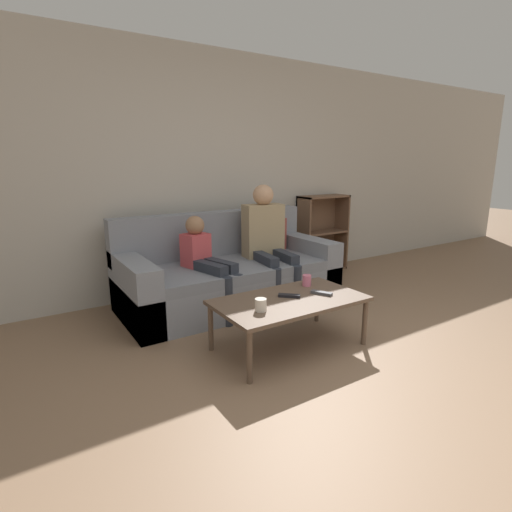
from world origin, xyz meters
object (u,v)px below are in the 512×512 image
Objects in this scene: bookshelf at (319,242)px; tv_remote_1 at (322,293)px; couch at (229,275)px; person_child at (207,259)px; cup_far at (261,305)px; coffee_table at (289,303)px; tv_remote_0 at (289,296)px; cup_near at (307,280)px; person_adult at (267,234)px.

tv_remote_1 is at bearing -130.83° from bookshelf.
couch is 0.43m from person_child.
bookshelf is at bearing 39.91° from cup_far.
tv_remote_0 is at bearing 56.09° from coffee_table.
cup_near is (0.54, -0.81, -0.09)m from person_child.
tv_remote_0 reaches higher than coffee_table.
couch is 1.70m from bookshelf.
person_adult reaches higher than tv_remote_0.
tv_remote_0 is 0.27m from tv_remote_1.
cup_far is at bearing -163.71° from coffee_table.
tv_remote_1 is (0.50, -1.05, -0.13)m from person_child.
couch is 1.15m from coffee_table.
tv_remote_1 is (0.18, -1.20, 0.12)m from couch.
coffee_table is at bearing -91.50° from person_child.
bookshelf is at bearing 22.21° from tv_remote_1.
tv_remote_1 is (-1.45, -1.68, 0.03)m from bookshelf.
person_child is (-1.95, -0.63, 0.16)m from bookshelf.
bookshelf is 2.05m from person_child.
cup_near is at bearing -20.05° from tv_remote_0.
bookshelf is 5.76× the size of tv_remote_1.
cup_near is 0.71m from cup_far.
person_child is 1.16m from tv_remote_1.
cup_near is 0.60× the size of tv_remote_0.
person_child is at bearing 102.55° from coffee_table.
cup_far is at bearing -156.75° from cup_near.
person_adult reaches higher than cup_far.
cup_far is (-0.11, -1.09, -0.09)m from person_child.
person_child is at bearing 123.97° from cup_near.
person_child is 10.41× the size of cup_far.
coffee_table is 12.36× the size of cup_near.
person_child is 1.00m from tv_remote_0.
cup_near is 0.34m from tv_remote_0.
person_child is (-0.22, 0.99, 0.17)m from coffee_table.
person_child reaches higher than cup_far.
couch is at bearing 174.19° from person_adult.
person_adult reaches higher than tv_remote_1.
cup_far is at bearing -109.70° from person_child.
person_child is 1.10m from cup_far.
couch is at bearing 12.03° from person_child.
cup_near is at bearing 23.25° from cup_far.
couch is 1.80× the size of person_adult.
coffee_table is 1.03m from person_child.
cup_near reaches higher than tv_remote_0.
cup_near is at bearing 52.21° from tv_remote_1.
coffee_table is at bearing -136.79° from bookshelf.
cup_near is at bearing 29.64° from coffee_table.
bookshelf is 2.37m from coffee_table.
coffee_table is (-1.73, -1.62, -0.02)m from bookshelf.
tv_remote_0 is (0.35, 0.13, -0.03)m from cup_far.
couch reaches higher than cup_far.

